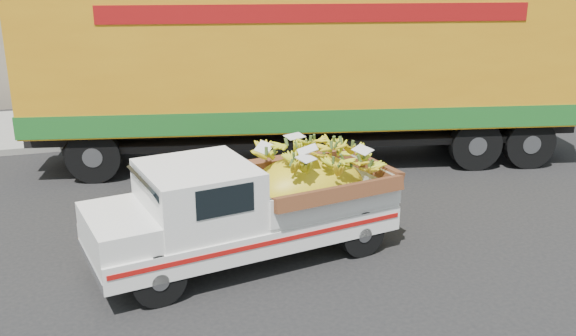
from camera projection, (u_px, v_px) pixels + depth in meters
name	position (u px, v px, depth m)	size (l,w,h in m)	color
ground	(268.00, 274.00, 9.31)	(100.00, 100.00, 0.00)	black
curb	(190.00, 137.00, 16.10)	(60.00, 0.25, 0.15)	gray
sidewalk	(178.00, 118.00, 18.01)	(60.00, 4.00, 0.14)	gray
pickup_truck	(266.00, 202.00, 9.67)	(4.77, 2.48, 1.59)	black
semi_trailer	(309.00, 66.00, 13.87)	(12.08, 4.74, 3.80)	black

